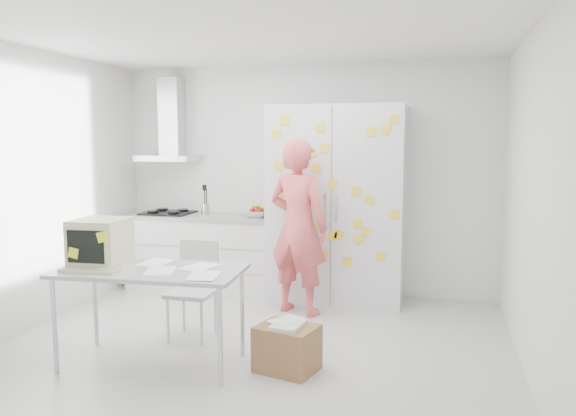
% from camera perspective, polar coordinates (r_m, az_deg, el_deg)
% --- Properties ---
extents(floor, '(4.50, 4.00, 0.02)m').
position_cam_1_polar(floor, '(5.12, -3.72, -14.04)').
color(floor, silver).
rests_on(floor, ground).
extents(walls, '(4.52, 4.01, 2.70)m').
position_cam_1_polar(walls, '(5.49, -1.43, 2.01)').
color(walls, white).
rests_on(walls, ground).
extents(ceiling, '(4.50, 4.00, 0.02)m').
position_cam_1_polar(ceiling, '(4.86, -3.99, 17.33)').
color(ceiling, white).
rests_on(ceiling, walls).
extents(counter_run, '(1.84, 0.63, 1.28)m').
position_cam_1_polar(counter_run, '(6.93, -8.65, -4.37)').
color(counter_run, white).
rests_on(counter_run, ground).
extents(range_hood, '(0.70, 0.48, 1.01)m').
position_cam_1_polar(range_hood, '(7.12, -11.80, 7.89)').
color(range_hood, silver).
rests_on(range_hood, walls).
extents(tall_cabinet, '(1.50, 0.68, 2.20)m').
position_cam_1_polar(tall_cabinet, '(6.34, 4.94, 0.37)').
color(tall_cabinet, silver).
rests_on(tall_cabinet, ground).
extents(person, '(0.77, 0.62, 1.84)m').
position_cam_1_polar(person, '(5.85, 1.05, -1.94)').
color(person, '#E95A5B').
rests_on(person, ground).
extents(desk, '(1.52, 0.84, 1.17)m').
position_cam_1_polar(desk, '(4.80, -16.89, -4.55)').
color(desk, '#AFB2BA').
rests_on(desk, ground).
extents(chair, '(0.40, 0.40, 0.89)m').
position_cam_1_polar(chair, '(5.30, -9.44, -7.54)').
color(chair, silver).
rests_on(chair, ground).
extents(cardboard_box, '(0.53, 0.46, 0.40)m').
position_cam_1_polar(cardboard_box, '(4.58, -0.10, -13.97)').
color(cardboard_box, olive).
rests_on(cardboard_box, ground).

